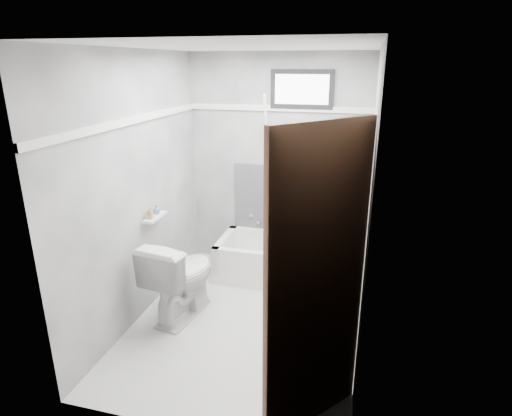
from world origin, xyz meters
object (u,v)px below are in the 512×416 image
(toilet, at_px, (181,277))
(door, at_px, (357,320))
(soap_bottle_a, at_px, (150,213))
(office_chair, at_px, (316,230))
(soap_bottle_b, at_px, (157,209))
(bathtub, at_px, (286,261))

(toilet, relative_size, door, 0.40)
(door, relative_size, soap_bottle_a, 17.17)
(office_chair, height_order, toilet, office_chair)
(office_chair, xyz_separation_m, toilet, (-1.12, -1.01, -0.20))
(door, height_order, soap_bottle_b, door)
(toilet, xyz_separation_m, door, (1.60, -1.25, 0.61))
(toilet, bearing_deg, bathtub, -121.10)
(soap_bottle_a, bearing_deg, bathtub, 37.67)
(soap_bottle_a, bearing_deg, office_chair, 32.78)
(bathtub, height_order, toilet, toilet)
(toilet, xyz_separation_m, soap_bottle_a, (-0.32, 0.09, 0.57))
(door, bearing_deg, bathtub, 109.62)
(soap_bottle_b, bearing_deg, door, -37.55)
(bathtub, xyz_separation_m, soap_bottle_a, (-1.13, -0.87, 0.76))
(door, xyz_separation_m, soap_bottle_a, (-1.92, 1.34, -0.03))
(bathtub, bearing_deg, door, -70.38)
(toilet, bearing_deg, soap_bottle_b, -26.47)
(bathtub, height_order, office_chair, office_chair)
(soap_bottle_a, height_order, soap_bottle_b, soap_bottle_a)
(toilet, xyz_separation_m, soap_bottle_b, (-0.32, 0.23, 0.57))
(soap_bottle_a, bearing_deg, toilet, -15.46)
(door, distance_m, soap_bottle_b, 2.42)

